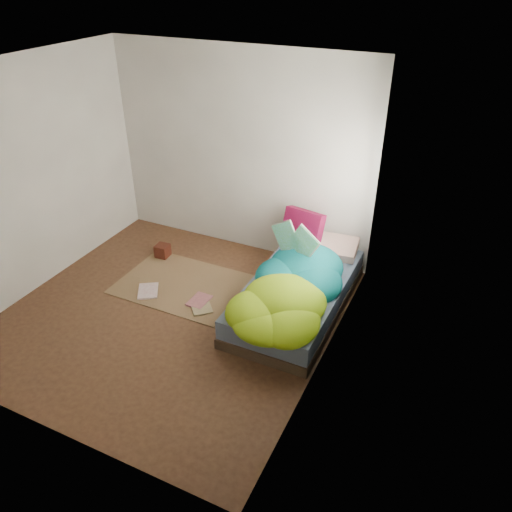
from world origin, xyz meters
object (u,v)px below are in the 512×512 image
(open_book, at_px, (295,232))
(floor_book_b, at_px, (192,298))
(pillow_magenta, at_px, (302,230))
(wooden_box, at_px, (163,251))
(floor_book_a, at_px, (138,292))
(bed, at_px, (297,295))

(open_book, height_order, floor_book_b, open_book)
(pillow_magenta, xyz_separation_m, open_book, (0.09, -0.52, 0.25))
(pillow_magenta, relative_size, wooden_box, 2.95)
(pillow_magenta, relative_size, open_book, 0.95)
(floor_book_a, bearing_deg, pillow_magenta, 7.73)
(wooden_box, xyz_separation_m, floor_book_b, (0.85, -0.67, -0.07))
(open_book, xyz_separation_m, floor_book_a, (-1.65, -0.77, -0.81))
(floor_book_b, bearing_deg, pillow_magenta, 52.58)
(floor_book_a, relative_size, floor_book_b, 1.10)
(bed, distance_m, floor_book_b, 1.22)
(pillow_magenta, relative_size, floor_book_a, 1.56)
(wooden_box, height_order, floor_book_a, wooden_box)
(floor_book_a, distance_m, floor_book_b, 0.66)
(floor_book_b, bearing_deg, floor_book_a, -164.96)
(open_book, bearing_deg, floor_book_b, -134.10)
(floor_book_a, bearing_deg, open_book, -6.78)
(pillow_magenta, xyz_separation_m, floor_book_a, (-1.55, -1.29, -0.56))
(pillow_magenta, xyz_separation_m, floor_book_b, (-0.91, -1.13, -0.56))
(wooden_box, bearing_deg, bed, -7.90)
(floor_book_a, bearing_deg, floor_book_b, -18.32)
(wooden_box, bearing_deg, pillow_magenta, 14.87)
(open_book, bearing_deg, floor_book_a, -140.52)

